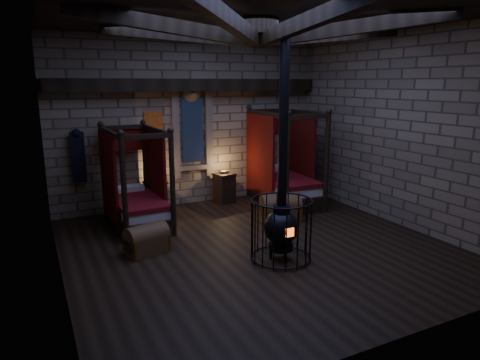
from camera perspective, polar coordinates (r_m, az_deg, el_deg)
name	(u,v)px	position (r m, az deg, el deg)	size (l,w,h in m)	color
room	(256,46)	(7.93, 2.11, 17.45)	(7.02, 7.02, 4.29)	black
bed_left	(136,202)	(9.75, -13.66, -2.83)	(1.15, 2.09, 2.15)	black
bed_right	(283,180)	(11.32, 5.71, -0.03)	(1.35, 2.37, 2.40)	black
trunk_left	(147,240)	(8.22, -12.34, -7.80)	(0.86, 0.67, 0.56)	brown
trunk_right	(280,208)	(9.87, 5.39, -3.79)	(0.99, 0.77, 0.65)	brown
nightstand_left	(156,196)	(10.66, -11.17, -2.15)	(0.54, 0.52, 0.92)	black
nightstand_right	(224,188)	(11.27, -2.09, -1.03)	(0.57, 0.55, 0.86)	black
stove	(281,225)	(7.64, 5.53, -5.94)	(1.09, 1.09, 4.05)	black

